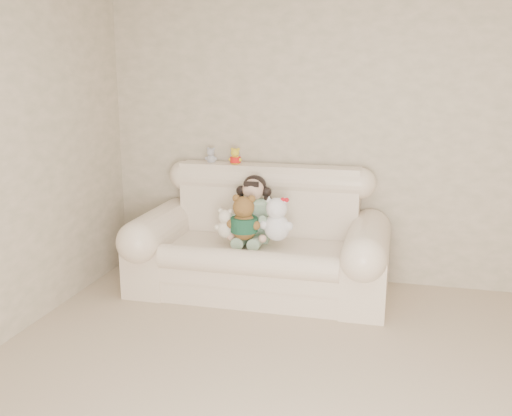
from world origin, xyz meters
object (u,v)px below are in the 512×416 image
at_px(sofa, 259,233).
at_px(brown_teddy, 244,213).
at_px(white_cat, 277,214).
at_px(cream_teddy, 225,220).
at_px(seated_child, 253,208).

relative_size(sofa, brown_teddy, 4.89).
bearing_deg(white_cat, cream_teddy, -168.79).
height_order(brown_teddy, cream_teddy, brown_teddy).
xyz_separation_m(sofa, cream_teddy, (-0.24, -0.14, 0.13)).
bearing_deg(white_cat, brown_teddy, -163.04).
bearing_deg(white_cat, sofa, 154.48).
bearing_deg(sofa, cream_teddy, -150.16).
bearing_deg(brown_teddy, cream_teddy, 174.35).
bearing_deg(cream_teddy, brown_teddy, -2.93).
distance_m(white_cat, cream_teddy, 0.42).
xyz_separation_m(seated_child, brown_teddy, (-0.02, -0.24, 0.01)).
bearing_deg(cream_teddy, seated_child, 54.05).
relative_size(white_cat, cream_teddy, 1.49).
xyz_separation_m(seated_child, cream_teddy, (-0.18, -0.22, -0.06)).
bearing_deg(cream_teddy, white_cat, 6.51).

